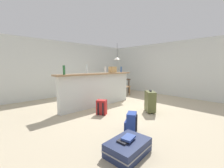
{
  "coord_description": "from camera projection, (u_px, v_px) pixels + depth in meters",
  "views": [
    {
      "loc": [
        -3.53,
        -3.27,
        1.37
      ],
      "look_at": [
        0.0,
        0.47,
        0.73
      ],
      "focal_mm": 22.56,
      "sensor_mm": 36.0,
      "label": 1
    }
  ],
  "objects": [
    {
      "name": "wall_right",
      "position": [
        158.0,
        69.0,
        7.07
      ],
      "size": [
        0.1,
        6.0,
        2.5
      ],
      "primitive_type": "cube",
      "color": "silver",
      "rests_on": "ground_plane"
    },
    {
      "name": "suitcase_flat_navy",
      "position": [
        128.0,
        147.0,
        2.21
      ],
      "size": [
        0.85,
        0.55,
        0.22
      ],
      "color": "#1E284C",
      "rests_on": "ground_plane"
    },
    {
      "name": "bottle_green",
      "position": [
        64.0,
        70.0,
        3.88
      ],
      "size": [
        0.07,
        0.07,
        0.26
      ],
      "primitive_type": "cylinder",
      "color": "#2D6B38",
      "rests_on": "bar_countertop"
    },
    {
      "name": "pendant_lamp",
      "position": [
        117.0,
        58.0,
        6.99
      ],
      "size": [
        0.34,
        0.34,
        0.84
      ],
      "color": "black"
    },
    {
      "name": "book_stack",
      "position": [
        127.0,
        139.0,
        2.2
      ],
      "size": [
        0.3,
        0.22,
        0.06
      ],
      "color": "black",
      "rests_on": "suitcase_flat_navy"
    },
    {
      "name": "partition_half_wall",
      "position": [
        98.0,
        90.0,
        4.88
      ],
      "size": [
        2.8,
        0.2,
        1.1
      ],
      "primitive_type": "cube",
      "color": "silver",
      "rests_on": "ground_plane"
    },
    {
      "name": "backpack_blue",
      "position": [
        131.0,
        123.0,
        2.94
      ],
      "size": [
        0.33,
        0.33,
        0.42
      ],
      "color": "#233D93",
      "rests_on": "ground_plane"
    },
    {
      "name": "dining_table",
      "position": [
        117.0,
        81.0,
        7.1
      ],
      "size": [
        1.1,
        0.8,
        0.74
      ],
      "color": "#4C331E",
      "rests_on": "ground_plane"
    },
    {
      "name": "bottle_clear",
      "position": [
        87.0,
        69.0,
        4.58
      ],
      "size": [
        0.06,
        0.06,
        0.29
      ],
      "primitive_type": "cylinder",
      "color": "silver",
      "rests_on": "bar_countertop"
    },
    {
      "name": "ground_plane",
      "position": [
        121.0,
        107.0,
        4.94
      ],
      "size": [
        13.0,
        13.0,
        0.05
      ],
      "primitive_type": "cube",
      "color": "#BCAD8E"
    },
    {
      "name": "dining_chair_near_partition",
      "position": [
        124.0,
        84.0,
        6.72
      ],
      "size": [
        0.45,
        0.45,
        0.93
      ],
      "color": "#9E754C",
      "rests_on": "ground_plane"
    },
    {
      "name": "suitcase_upright_olive",
      "position": [
        150.0,
        101.0,
        4.24
      ],
      "size": [
        0.47,
        0.49,
        0.67
      ],
      "color": "#51562D",
      "rests_on": "ground_plane"
    },
    {
      "name": "bar_countertop",
      "position": [
        98.0,
        74.0,
        4.81
      ],
      "size": [
        2.96,
        0.4,
        0.05
      ],
      "primitive_type": "cube",
      "color": "#93704C",
      "rests_on": "partition_half_wall"
    },
    {
      "name": "grocery_bag",
      "position": [
        113.0,
        70.0,
        5.26
      ],
      "size": [
        0.26,
        0.18,
        0.22
      ],
      "primitive_type": "cube",
      "color": "tan",
      "rests_on": "bar_countertop"
    },
    {
      "name": "bottle_white",
      "position": [
        105.0,
        70.0,
        5.08
      ],
      "size": [
        0.07,
        0.07,
        0.22
      ],
      "primitive_type": "cylinder",
      "color": "silver",
      "rests_on": "bar_countertop"
    },
    {
      "name": "bottle_blue",
      "position": [
        121.0,
        69.0,
        5.63
      ],
      "size": [
        0.06,
        0.06,
        0.22
      ],
      "primitive_type": "cylinder",
      "color": "#284C89",
      "rests_on": "bar_countertop"
    },
    {
      "name": "wall_back",
      "position": [
        76.0,
        69.0,
        6.98
      ],
      "size": [
        6.6,
        0.1,
        2.5
      ],
      "primitive_type": "cube",
      "color": "silver",
      "rests_on": "ground_plane"
    },
    {
      "name": "backpack_red",
      "position": [
        102.0,
        107.0,
        4.05
      ],
      "size": [
        0.33,
        0.33,
        0.42
      ],
      "color": "red",
      "rests_on": "ground_plane"
    }
  ]
}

